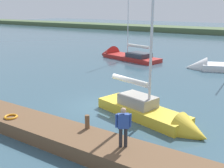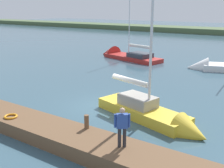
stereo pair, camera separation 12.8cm
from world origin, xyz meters
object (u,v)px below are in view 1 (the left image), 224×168
at_px(life_ring_buoy, 11,117).
at_px(sailboat_far_right, 155,117).
at_px(mooring_post_far, 87,122).
at_px(sailboat_outer_mooring, 121,57).
at_px(person_on_dock, 123,125).

bearing_deg(life_ring_buoy, sailboat_far_right, -138.77).
bearing_deg(mooring_post_far, sailboat_outer_mooring, -62.54).
xyz_separation_m(life_ring_buoy, sailboat_far_right, (-5.54, -4.86, -0.44)).
relative_size(life_ring_buoy, person_on_dock, 0.41).
bearing_deg(sailboat_far_right, life_ring_buoy, -123.51).
height_order(sailboat_far_right, person_on_dock, sailboat_far_right).
distance_m(sailboat_far_right, sailboat_outer_mooring, 19.36).
bearing_deg(mooring_post_far, person_on_dock, 165.23).
xyz_separation_m(life_ring_buoy, person_on_dock, (-6.17, -0.51, 0.88)).
bearing_deg(person_on_dock, sailboat_outer_mooring, -5.28).
distance_m(mooring_post_far, person_on_dock, 2.39).
bearing_deg(life_ring_buoy, mooring_post_far, -164.38).
relative_size(mooring_post_far, life_ring_buoy, 0.95).
bearing_deg(mooring_post_far, life_ring_buoy, 15.62).
height_order(life_ring_buoy, person_on_dock, person_on_dock).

